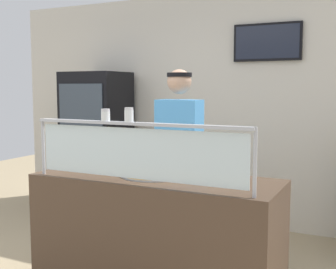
% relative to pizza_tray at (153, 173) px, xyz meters
% --- Properties ---
extents(ground_plane, '(12.00, 12.00, 0.00)m').
position_rel_pizza_tray_xyz_m(ground_plane, '(0.04, 0.62, -0.97)').
color(ground_plane, tan).
rests_on(ground_plane, ground).
extents(shop_rear_unit, '(6.23, 0.13, 2.70)m').
position_rel_pizza_tray_xyz_m(shop_rear_unit, '(0.04, 2.05, 0.39)').
color(shop_rear_unit, silver).
rests_on(shop_rear_unit, ground).
extents(serving_counter, '(1.83, 0.68, 0.95)m').
position_rel_pizza_tray_xyz_m(serving_counter, '(0.04, -0.04, -0.49)').
color(serving_counter, '#4C3828').
rests_on(serving_counter, ground).
extents(sneeze_guard, '(1.65, 0.06, 0.42)m').
position_rel_pizza_tray_xyz_m(sneeze_guard, '(0.04, -0.32, 0.25)').
color(sneeze_guard, '#B2B5BC').
rests_on(sneeze_guard, serving_counter).
extents(pizza_tray, '(0.49, 0.49, 0.04)m').
position_rel_pizza_tray_xyz_m(pizza_tray, '(0.00, 0.00, 0.00)').
color(pizza_tray, '#9EA0A8').
rests_on(pizza_tray, serving_counter).
extents(pizza_server, '(0.11, 0.29, 0.01)m').
position_rel_pizza_tray_xyz_m(pizza_server, '(-0.01, -0.02, 0.02)').
color(pizza_server, '#ADAFB7').
rests_on(pizza_server, pizza_tray).
extents(parmesan_shaker, '(0.06, 0.06, 0.08)m').
position_rel_pizza_tray_xyz_m(parmesan_shaker, '(-0.20, -0.32, 0.44)').
color(parmesan_shaker, white).
rests_on(parmesan_shaker, sneeze_guard).
extents(pepper_flake_shaker, '(0.06, 0.06, 0.10)m').
position_rel_pizza_tray_xyz_m(pepper_flake_shaker, '(-0.01, -0.32, 0.45)').
color(pepper_flake_shaker, white).
rests_on(pepper_flake_shaker, sneeze_guard).
extents(worker_figure, '(0.41, 0.50, 1.76)m').
position_rel_pizza_tray_xyz_m(worker_figure, '(-0.06, 0.59, 0.04)').
color(worker_figure, '#23232D').
rests_on(worker_figure, ground).
extents(drink_fridge, '(0.72, 0.64, 1.79)m').
position_rel_pizza_tray_xyz_m(drink_fridge, '(-1.66, 1.61, -0.07)').
color(drink_fridge, black).
rests_on(drink_fridge, ground).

